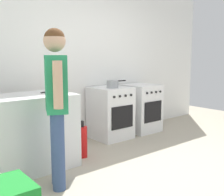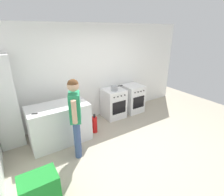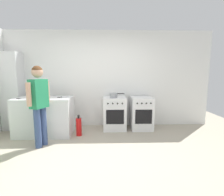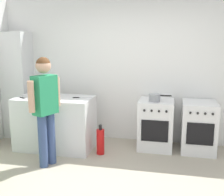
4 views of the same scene
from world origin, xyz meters
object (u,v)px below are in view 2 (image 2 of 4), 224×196
at_px(larder_cabinet, 5,103).
at_px(knife_bread, 40,113).
at_px(oven_right, 132,98).
at_px(fire_extinguisher, 95,124).
at_px(pot, 114,88).
at_px(knife_carving, 76,100).
at_px(oven_left, 113,103).
at_px(recycling_crate_upper, 39,185).
at_px(person, 75,112).

bearing_deg(larder_cabinet, knife_bread, -51.33).
xyz_separation_m(oven_right, fire_extinguisher, (-1.58, -0.48, -0.21)).
distance_m(oven_right, knife_bread, 2.91).
bearing_deg(oven_right, fire_extinguisher, -163.18).
height_order(knife_bread, fire_extinguisher, knife_bread).
height_order(pot, knife_carving, pot).
distance_m(pot, larder_cabinet, 2.63).
bearing_deg(pot, knife_bread, -166.48).
relative_size(oven_right, knife_bread, 2.56).
relative_size(oven_right, fire_extinguisher, 1.70).
distance_m(oven_left, pot, 0.50).
distance_m(oven_right, knife_carving, 2.02).
bearing_deg(recycling_crate_upper, larder_cabinet, 96.01).
distance_m(oven_right, person, 2.54).
bearing_deg(knife_carving, fire_extinguisher, -25.11).
height_order(knife_bread, person, person).
distance_m(oven_left, larder_cabinet, 2.71).
bearing_deg(recycling_crate_upper, fire_extinguisher, 41.09).
height_order(oven_right, fire_extinguisher, oven_right).
distance_m(oven_right, pot, 0.89).
distance_m(knife_carving, fire_extinguisher, 0.79).
distance_m(pot, knife_carving, 1.22).
distance_m(oven_right, recycling_crate_upper, 3.66).
bearing_deg(oven_left, person, -145.87).
bearing_deg(knife_bread, person, -39.59).
distance_m(knife_carving, larder_cabinet, 1.48).
distance_m(person, larder_cabinet, 1.59).
relative_size(pot, person, 0.23).
height_order(oven_right, knife_carving, knife_carving).
distance_m(knife_bread, person, 0.72).
distance_m(knife_carving, knife_bread, 0.91).
distance_m(oven_left, person, 1.94).
xyz_separation_m(pot, knife_carving, (-1.20, -0.21, -0.01)).
bearing_deg(fire_extinguisher, pot, 24.48).
height_order(knife_carving, knife_bread, same).
relative_size(knife_bread, fire_extinguisher, 0.66).
distance_m(pot, recycling_crate_upper, 3.03).
bearing_deg(pot, person, -147.87).
relative_size(person, fire_extinguisher, 3.25).
xyz_separation_m(knife_carving, fire_extinguisher, (0.36, -0.17, -0.69)).
relative_size(oven_left, knife_carving, 2.59).
bearing_deg(larder_cabinet, pot, -4.30).
bearing_deg(knife_bread, knife_carving, 18.16).
bearing_deg(fire_extinguisher, oven_right, 16.82).
relative_size(knife_bread, larder_cabinet, 0.17).
bearing_deg(pot, oven_right, 7.33).
xyz_separation_m(oven_right, person, (-2.26, -1.05, 0.54)).
xyz_separation_m(knife_bread, recycling_crate_upper, (-0.35, -1.26, -0.48)).
height_order(pot, knife_bread, pot).
height_order(oven_left, pot, pot).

